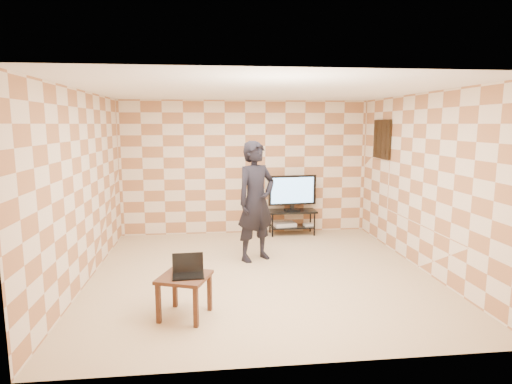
{
  "coord_description": "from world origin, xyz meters",
  "views": [
    {
      "loc": [
        -0.77,
        -6.13,
        2.23
      ],
      "look_at": [
        0.0,
        0.6,
        1.15
      ],
      "focal_mm": 30.0,
      "sensor_mm": 36.0,
      "label": 1
    }
  ],
  "objects_px": {
    "tv_stand": "(292,217)",
    "person": "(256,201)",
    "tv": "(292,191)",
    "side_table": "(184,283)"
  },
  "relations": [
    {
      "from": "tv_stand",
      "to": "person",
      "type": "height_order",
      "value": "person"
    },
    {
      "from": "side_table",
      "to": "tv",
      "type": "bearing_deg",
      "value": 60.98
    },
    {
      "from": "tv",
      "to": "side_table",
      "type": "height_order",
      "value": "tv"
    },
    {
      "from": "side_table",
      "to": "person",
      "type": "relative_size",
      "value": 0.35
    },
    {
      "from": "person",
      "to": "tv_stand",
      "type": "bearing_deg",
      "value": 29.0
    },
    {
      "from": "tv",
      "to": "tv_stand",
      "type": "bearing_deg",
      "value": 84.3
    },
    {
      "from": "tv_stand",
      "to": "tv",
      "type": "bearing_deg",
      "value": -95.7
    },
    {
      "from": "tv",
      "to": "side_table",
      "type": "xyz_separation_m",
      "value": [
        -1.98,
        -3.57,
        -0.48
      ]
    },
    {
      "from": "tv_stand",
      "to": "side_table",
      "type": "bearing_deg",
      "value": -119.0
    },
    {
      "from": "tv",
      "to": "person",
      "type": "relative_size",
      "value": 0.5
    }
  ]
}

